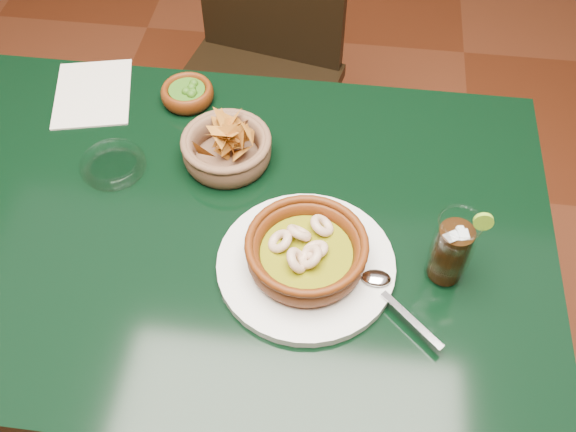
# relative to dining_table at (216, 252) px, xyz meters

# --- Properties ---
(ground) EXTENTS (7.00, 7.00, 0.00)m
(ground) POSITION_rel_dining_table_xyz_m (0.00, 0.00, -0.65)
(ground) COLOR #471C0C
(ground) RESTS_ON ground
(dining_table) EXTENTS (1.20, 0.80, 0.75)m
(dining_table) POSITION_rel_dining_table_xyz_m (0.00, 0.00, 0.00)
(dining_table) COLOR black
(dining_table) RESTS_ON ground
(dining_chair) EXTENTS (0.51, 0.51, 0.93)m
(dining_chair) POSITION_rel_dining_table_xyz_m (-0.04, 0.71, -0.14)
(dining_chair) COLOR black
(dining_chair) RESTS_ON ground
(shrimp_plate) EXTENTS (0.37, 0.30, 0.09)m
(shrimp_plate) POSITION_rel_dining_table_xyz_m (0.18, -0.08, 0.13)
(shrimp_plate) COLOR silver
(shrimp_plate) RESTS_ON dining_table
(chip_basket) EXTENTS (0.20, 0.20, 0.13)m
(chip_basket) POSITION_rel_dining_table_xyz_m (0.00, 0.15, 0.13)
(chip_basket) COLOR brown
(chip_basket) RESTS_ON dining_table
(guacamole_ramekin) EXTENTS (0.13, 0.13, 0.04)m
(guacamole_ramekin) POSITION_rel_dining_table_xyz_m (-0.11, 0.30, 0.12)
(guacamole_ramekin) COLOR #491C07
(guacamole_ramekin) RESTS_ON dining_table
(cola_drink) EXTENTS (0.14, 0.14, 0.16)m
(cola_drink) POSITION_rel_dining_table_xyz_m (0.41, -0.06, 0.17)
(cola_drink) COLOR white
(cola_drink) RESTS_ON dining_table
(glass_ashtray) EXTENTS (0.13, 0.13, 0.03)m
(glass_ashtray) POSITION_rel_dining_table_xyz_m (-0.20, 0.09, 0.11)
(glass_ashtray) COLOR white
(glass_ashtray) RESTS_ON dining_table
(paper_menu) EXTENTS (0.20, 0.24, 0.00)m
(paper_menu) POSITION_rel_dining_table_xyz_m (-0.31, 0.30, 0.10)
(paper_menu) COLOR beige
(paper_menu) RESTS_ON dining_table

